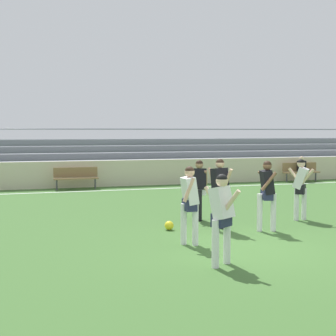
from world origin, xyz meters
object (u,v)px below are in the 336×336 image
bleacher_stand (197,157)px  bench_near_bin (301,170)px  player_white_wide_right (190,198)px  soccer_ball (169,225)px  player_dark_wide_left (267,189)px  player_white_trailing_run (301,184)px  player_dark_pressing_high (199,185)px  player_dark_deep_cover (220,187)px  player_white_dropping_back (222,212)px  spectator_seated (302,167)px  bench_far_right (76,176)px

bleacher_stand → bench_near_bin: 5.13m
player_white_wide_right → soccer_ball: size_ratio=7.51×
player_dark_wide_left → player_white_trailing_run: bearing=33.2°
player_white_wide_right → player_dark_pressing_high: bearing=65.6°
player_dark_deep_cover → player_white_dropping_back: 3.03m
player_dark_deep_cover → player_white_dropping_back: size_ratio=1.06×
player_white_trailing_run → player_white_dropping_back: 5.02m
bench_near_bin → spectator_seated: 0.19m
player_dark_deep_cover → player_white_wide_right: (-1.18, -1.20, -0.05)m
bench_far_right → soccer_ball: bearing=-81.0°
player_dark_pressing_high → player_white_dropping_back: size_ratio=0.99×
player_dark_wide_left → bleacher_stand: bearing=77.3°
soccer_ball → player_dark_pressing_high: bearing=40.8°
player_white_wide_right → player_dark_wide_left: player_dark_wide_left is taller
bench_near_bin → player_white_dropping_back: bearing=-127.3°
spectator_seated → player_white_wide_right: 13.72m
bleacher_stand → player_dark_deep_cover: bearing=-107.6°
bench_far_right → spectator_seated: 10.53m
bench_near_bin → player_white_trailing_run: (-5.40, -8.57, 0.43)m
player_dark_pressing_high → soccer_ball: (-1.13, -0.97, -0.84)m
player_dark_deep_cover → player_white_dropping_back: bearing=-112.1°
player_white_dropping_back → player_white_trailing_run: bearing=42.3°
player_dark_deep_cover → player_dark_wide_left: player_dark_deep_cover is taller
bench_near_bin → soccer_ball: (-9.14, -8.80, -0.44)m
player_dark_deep_cover → player_dark_pressing_high: bearing=91.8°
bleacher_stand → spectator_seated: 5.19m
bench_far_right → player_white_trailing_run: 10.00m
player_white_trailing_run → soccer_ball: size_ratio=7.46×
bench_near_bin → soccer_ball: 12.70m
bench_far_right → player_white_wide_right: player_white_wide_right is taller
player_white_dropping_back → player_dark_pressing_high: bearing=75.1°
bleacher_stand → player_dark_pressing_high: bleacher_stand is taller
player_white_trailing_run → player_dark_wide_left: 1.85m
bench_near_bin → spectator_seated: size_ratio=1.49×
bleacher_stand → player_dark_wide_left: bearing=-102.7°
player_dark_pressing_high → bleacher_stand: bearing=70.2°
spectator_seated → soccer_ball: (-9.14, -8.69, -0.59)m
bench_far_right → spectator_seated: (10.53, -0.12, 0.16)m
bench_far_right → spectator_seated: spectator_seated is taller
player_white_dropping_back → player_dark_wide_left: player_dark_wide_left is taller
player_white_trailing_run → soccer_ball: (-3.74, -0.23, -0.86)m
bench_near_bin → player_dark_deep_cover: (-7.97, -9.14, 0.49)m
soccer_ball → spectator_seated: bearing=43.6°
player_dark_deep_cover → soccer_ball: size_ratio=7.83×
bench_far_right → player_dark_deep_cover: bearing=-74.4°
bench_near_bin → soccer_ball: size_ratio=8.18×
player_white_dropping_back → player_white_wide_right: player_white_wide_right is taller
player_dark_wide_left → soccer_ball: 2.49m
player_dark_pressing_high → player_dark_wide_left: (1.06, -1.76, 0.05)m
bleacher_stand → player_dark_pressing_high: bearing=-109.8°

